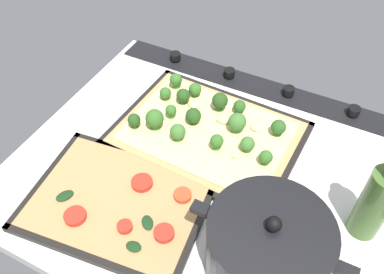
{
  "coord_description": "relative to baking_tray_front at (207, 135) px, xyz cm",
  "views": [
    {
      "loc": [
        -20.89,
        48.44,
        65.62
      ],
      "look_at": [
        4.63,
        -2.0,
        5.2
      ],
      "focal_mm": 38.24,
      "sensor_mm": 36.0,
      "label": 1
    }
  ],
  "objects": [
    {
      "name": "cooking_pot",
      "position": [
        -21.27,
        23.32,
        6.05
      ],
      "size": [
        26.47,
        19.65,
        15.11
      ],
      "color": "black",
      "rests_on": "ground_plane"
    },
    {
      "name": "oil_bottle",
      "position": [
        -34.74,
        8.03,
        7.97
      ],
      "size": [
        5.43,
        5.43,
        20.37
      ],
      "color": "#476B2D",
      "rests_on": "ground_plane"
    },
    {
      "name": "baking_tray_back",
      "position": [
        7.72,
        23.57,
        0.01
      ],
      "size": [
        35.82,
        28.78,
        1.3
      ],
      "color": "black",
      "rests_on": "ground_plane"
    },
    {
      "name": "stove_control_panel",
      "position": [
        -3.86,
        -20.92,
        0.2
      ],
      "size": [
        74.18,
        7.0,
        2.6
      ],
      "color": "black",
      "rests_on": "ground_plane"
    },
    {
      "name": "veggie_pizza_back",
      "position": [
        7.33,
        23.72,
        0.7
      ],
      "size": [
        33.16,
        26.12,
        1.9
      ],
      "color": "tan",
      "rests_on": "baking_tray_back"
    },
    {
      "name": "baking_tray_front",
      "position": [
        0.0,
        0.0,
        0.0
      ],
      "size": [
        40.41,
        30.72,
        1.3
      ],
      "color": "black",
      "rests_on": "ground_plane"
    },
    {
      "name": "ground_plane",
      "position": [
        -3.86,
        8.01,
        -1.86
      ],
      "size": [
        77.27,
        64.85,
        3.0
      ],
      "primitive_type": "cube",
      "color": "silver"
    },
    {
      "name": "broccoli_pizza",
      "position": [
        0.59,
        -0.59,
        1.72
      ],
      "size": [
        37.9,
        28.21,
        6.23
      ],
      "color": "tan",
      "rests_on": "baking_tray_front"
    }
  ]
}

